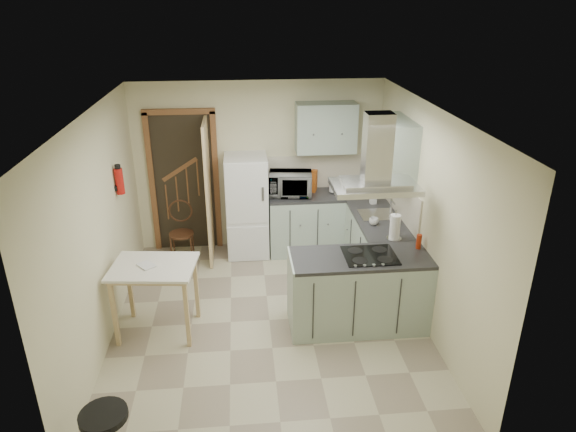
{
  "coord_description": "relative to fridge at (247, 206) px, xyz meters",
  "views": [
    {
      "loc": [
        -0.27,
        -5.14,
        3.56
      ],
      "look_at": [
        0.27,
        0.45,
        1.15
      ],
      "focal_mm": 32.0,
      "sensor_mm": 36.0,
      "label": 1
    }
  ],
  "objects": [
    {
      "name": "counter_back",
      "position": [
        0.86,
        0.0,
        -0.3
      ],
      "size": [
        1.08,
        0.6,
        0.9
      ],
      "primitive_type": "cube",
      "color": "#9EB2A0",
      "rests_on": "floor"
    },
    {
      "name": "red_bottle",
      "position": [
        1.92,
        -1.85,
        0.24
      ],
      "size": [
        0.07,
        0.07,
        0.17
      ],
      "primitive_type": "cylinder",
      "rotation": [
        0.0,
        0.0,
        0.24
      ],
      "color": "#AD2C0E",
      "rests_on": "peninsula"
    },
    {
      "name": "doorway",
      "position": [
        -0.9,
        0.27,
        0.3
      ],
      "size": [
        1.1,
        0.12,
        2.1
      ],
      "primitive_type": "cube",
      "color": "brown",
      "rests_on": "floor"
    },
    {
      "name": "paper_towel",
      "position": [
        1.72,
        -1.57,
        0.31
      ],
      "size": [
        0.13,
        0.13,
        0.32
      ],
      "primitive_type": "cylinder",
      "rotation": [
        0.0,
        0.0,
        0.07
      ],
      "color": "white",
      "rests_on": "counter_right"
    },
    {
      "name": "drop_leaf_table",
      "position": [
        -1.07,
        -1.88,
        -0.33
      ],
      "size": [
        0.98,
        0.78,
        0.85
      ],
      "primitive_type": "cube",
      "rotation": [
        0.0,
        0.0,
        -0.11
      ],
      "color": "#CEB37F",
      "rests_on": "floor"
    },
    {
      "name": "ceiling",
      "position": [
        0.2,
        -1.8,
        1.75
      ],
      "size": [
        4.2,
        4.2,
        0.0
      ],
      "primitive_type": "plane",
      "rotation": [
        3.14,
        0.0,
        0.0
      ],
      "color": "silver",
      "rests_on": "back_wall"
    },
    {
      "name": "fire_extinguisher",
      "position": [
        -1.54,
        -0.9,
        0.75
      ],
      "size": [
        0.1,
        0.1,
        0.32
      ],
      "primitive_type": "cylinder",
      "color": "#B2140F",
      "rests_on": "left_wall"
    },
    {
      "name": "kettle",
      "position": [
        1.28,
        0.04,
        0.25
      ],
      "size": [
        0.15,
        0.15,
        0.2
      ],
      "primitive_type": "cylinder",
      "rotation": [
        0.0,
        0.0,
        0.13
      ],
      "color": "white",
      "rests_on": "counter_back"
    },
    {
      "name": "sink",
      "position": [
        1.7,
        -0.85,
        0.16
      ],
      "size": [
        0.45,
        0.4,
        0.01
      ],
      "primitive_type": "cube",
      "color": "silver",
      "rests_on": "counter_right"
    },
    {
      "name": "wall_cabinet_right",
      "position": [
        1.82,
        -0.95,
        1.1
      ],
      "size": [
        0.35,
        0.9,
        0.7
      ],
      "primitive_type": "cube",
      "color": "#9EB2A0",
      "rests_on": "right_wall"
    },
    {
      "name": "left_wall",
      "position": [
        -1.6,
        -1.8,
        0.5
      ],
      "size": [
        0.0,
        4.2,
        4.2
      ],
      "primitive_type": "plane",
      "rotation": [
        1.57,
        0.0,
        1.57
      ],
      "color": "beige",
      "rests_on": "floor"
    },
    {
      "name": "cereal_box",
      "position": [
        1.0,
        0.15,
        0.3
      ],
      "size": [
        0.14,
        0.21,
        0.3
      ],
      "primitive_type": "cube",
      "rotation": [
        0.0,
        0.0,
        -0.3
      ],
      "color": "#C85817",
      "rests_on": "counter_back"
    },
    {
      "name": "book",
      "position": [
        -1.19,
        -1.93,
        0.14
      ],
      "size": [
        0.23,
        0.24,
        0.09
      ],
      "primitive_type": "imported",
      "rotation": [
        0.0,
        0.0,
        0.68
      ],
      "color": "#933531",
      "rests_on": "drop_leaf_table"
    },
    {
      "name": "soap_bottle",
      "position": [
        1.75,
        -0.44,
        0.24
      ],
      "size": [
        0.09,
        0.09,
        0.18
      ],
      "primitive_type": "imported",
      "rotation": [
        0.0,
        0.0,
        0.08
      ],
      "color": "#ADAEB9",
      "rests_on": "counter_right"
    },
    {
      "name": "counter_right",
      "position": [
        1.7,
        -0.68,
        -0.3
      ],
      "size": [
        0.6,
        1.95,
        0.9
      ],
      "primitive_type": "cube",
      "color": "#9EB2A0",
      "rests_on": "floor"
    },
    {
      "name": "fridge",
      "position": [
        0.0,
        0.0,
        0.0
      ],
      "size": [
        0.6,
        0.6,
        1.5
      ],
      "primitive_type": "cube",
      "color": "white",
      "rests_on": "floor"
    },
    {
      "name": "back_wall",
      "position": [
        0.2,
        0.3,
        0.5
      ],
      "size": [
        3.6,
        0.0,
        3.6
      ],
      "primitive_type": "plane",
      "rotation": [
        1.57,
        0.0,
        0.0
      ],
      "color": "beige",
      "rests_on": "floor"
    },
    {
      "name": "splashback",
      "position": [
        1.16,
        0.29,
        0.4
      ],
      "size": [
        1.68,
        0.02,
        0.5
      ],
      "primitive_type": "cube",
      "color": "beige",
      "rests_on": "counter_back"
    },
    {
      "name": "right_wall",
      "position": [
        2.0,
        -1.8,
        0.5
      ],
      "size": [
        0.0,
        4.2,
        4.2
      ],
      "primitive_type": "plane",
      "rotation": [
        1.57,
        0.0,
        -1.57
      ],
      "color": "beige",
      "rests_on": "floor"
    },
    {
      "name": "bentwood_chair",
      "position": [
        -0.96,
        -0.12,
        -0.35
      ],
      "size": [
        0.35,
        0.35,
        0.8
      ],
      "primitive_type": "cube",
      "rotation": [
        0.0,
        0.0,
        -0.0
      ],
      "color": "#482318",
      "rests_on": "floor"
    },
    {
      "name": "floor",
      "position": [
        0.2,
        -1.8,
        -0.75
      ],
      "size": [
        4.2,
        4.2,
        0.0
      ],
      "primitive_type": "plane",
      "color": "#B9B190",
      "rests_on": "ground"
    },
    {
      "name": "wall_cabinet_back",
      "position": [
        1.15,
        0.12,
        1.1
      ],
      "size": [
        0.85,
        0.35,
        0.7
      ],
      "primitive_type": "cube",
      "color": "#9EB2A0",
      "rests_on": "back_wall"
    },
    {
      "name": "extractor_hood",
      "position": [
        1.32,
        -1.98,
        0.97
      ],
      "size": [
        0.9,
        0.55,
        0.1
      ],
      "primitive_type": "cube",
      "color": "silver",
      "rests_on": "ceiling"
    },
    {
      "name": "hob",
      "position": [
        1.32,
        -1.98,
        0.16
      ],
      "size": [
        0.58,
        0.5,
        0.01
      ],
      "primitive_type": "cube",
      "color": "black",
      "rests_on": "peninsula"
    },
    {
      "name": "microwave",
      "position": [
        0.64,
        0.01,
        0.32
      ],
      "size": [
        0.65,
        0.47,
        0.34
      ],
      "primitive_type": "imported",
      "rotation": [
        0.0,
        0.0,
        -0.11
      ],
      "color": "black",
      "rests_on": "counter_back"
    },
    {
      "name": "peninsula",
      "position": [
        1.22,
        -1.98,
        -0.3
      ],
      "size": [
        1.55,
        0.65,
        0.9
      ],
      "primitive_type": "cube",
      "color": "#9EB2A0",
      "rests_on": "floor"
    },
    {
      "name": "cup",
      "position": [
        1.58,
        -1.15,
        0.2
      ],
      "size": [
        0.13,
        0.13,
        0.09
      ],
      "primitive_type": "imported",
      "rotation": [
        0.0,
        0.0,
        -0.12
      ],
      "color": "silver",
      "rests_on": "counter_right"
    }
  ]
}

